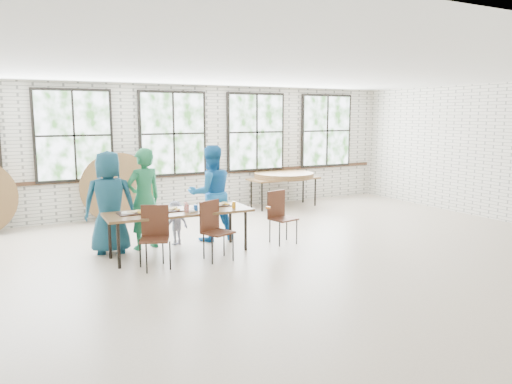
# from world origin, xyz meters

# --- Properties ---
(room) EXTENTS (12.00, 12.00, 12.00)m
(room) POSITION_xyz_m (0.00, 4.44, 1.83)
(room) COLOR beige
(room) RESTS_ON ground
(dining_table) EXTENTS (2.44, 0.92, 0.74)m
(dining_table) POSITION_xyz_m (-1.13, 0.97, 0.69)
(dining_table) COLOR brown
(dining_table) RESTS_ON ground
(chair_near_left) EXTENTS (0.54, 0.53, 0.95)m
(chair_near_left) POSITION_xyz_m (-1.70, 0.50, 0.56)
(chair_near_left) COLOR #4B2719
(chair_near_left) RESTS_ON ground
(chair_near_right) EXTENTS (0.54, 0.53, 0.95)m
(chair_near_right) POSITION_xyz_m (-0.74, 0.46, 0.56)
(chair_near_right) COLOR #4B2719
(chair_near_right) RESTS_ON ground
(chair_spare) EXTENTS (0.50, 0.49, 0.95)m
(chair_spare) POSITION_xyz_m (0.74, 0.86, 0.56)
(chair_spare) COLOR #4B2719
(chair_spare) RESTS_ON ground
(adult_teal) EXTENTS (0.97, 0.77, 1.73)m
(adult_teal) POSITION_xyz_m (-2.12, 1.62, 0.87)
(adult_teal) COLOR navy
(adult_teal) RESTS_ON ground
(adult_green) EXTENTS (0.72, 0.56, 1.75)m
(adult_green) POSITION_xyz_m (-1.53, 1.62, 0.88)
(adult_green) COLOR #1D6F43
(adult_green) RESTS_ON ground
(toddler) EXTENTS (0.57, 0.41, 0.79)m
(toddler) POSITION_xyz_m (-0.97, 1.62, 0.40)
(toddler) COLOR #14133C
(toddler) RESTS_ON ground
(adult_blue) EXTENTS (0.90, 0.72, 1.76)m
(adult_blue) POSITION_xyz_m (-0.28, 1.62, 0.88)
(adult_blue) COLOR #1865AC
(adult_blue) RESTS_ON ground
(storage_table) EXTENTS (1.83, 0.83, 0.74)m
(storage_table) POSITION_xyz_m (2.69, 3.87, 0.69)
(storage_table) COLOR brown
(storage_table) RESTS_ON ground
(tabletop_clutter) EXTENTS (1.98, 0.59, 0.11)m
(tabletop_clutter) POSITION_xyz_m (-1.06, 0.96, 0.77)
(tabletop_clutter) COLOR black
(tabletop_clutter) RESTS_ON dining_table
(round_tops_stacked) EXTENTS (1.50, 1.50, 0.13)m
(round_tops_stacked) POSITION_xyz_m (2.69, 3.87, 0.80)
(round_tops_stacked) COLOR brown
(round_tops_stacked) RESTS_ON storage_table
(round_tops_leaning) EXTENTS (4.32, 0.46, 1.50)m
(round_tops_leaning) POSITION_xyz_m (-2.76, 4.14, 0.73)
(round_tops_leaning) COLOR brown
(round_tops_leaning) RESTS_ON ground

